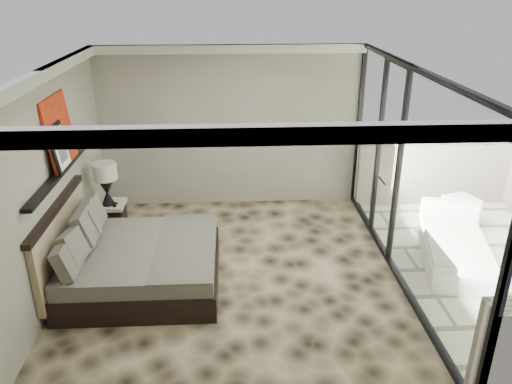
{
  "coord_description": "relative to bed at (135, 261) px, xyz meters",
  "views": [
    {
      "loc": [
        -0.01,
        -5.88,
        3.75
      ],
      "look_at": [
        0.33,
        0.4,
        1.08
      ],
      "focal_mm": 35.0,
      "sensor_mm": 36.0,
      "label": 1
    }
  ],
  "objects": [
    {
      "name": "floor",
      "position": [
        1.3,
        0.1,
        -0.33
      ],
      "size": [
        5.0,
        5.0,
        0.0
      ],
      "primitive_type": "plane",
      "color": "black",
      "rests_on": "ground"
    },
    {
      "name": "ceiling",
      "position": [
        1.3,
        0.1,
        2.46
      ],
      "size": [
        4.5,
        5.0,
        0.02
      ],
      "primitive_type": "cube",
      "color": "silver",
      "rests_on": "back_wall"
    },
    {
      "name": "back_wall",
      "position": [
        1.3,
        2.59,
        1.07
      ],
      "size": [
        4.5,
        0.02,
        2.8
      ],
      "primitive_type": "cube",
      "color": "gray",
      "rests_on": "floor"
    },
    {
      "name": "left_wall",
      "position": [
        -0.94,
        0.1,
        1.07
      ],
      "size": [
        0.02,
        5.0,
        2.8
      ],
      "primitive_type": "cube",
      "color": "gray",
      "rests_on": "floor"
    },
    {
      "name": "glass_wall",
      "position": [
        3.55,
        0.1,
        1.07
      ],
      "size": [
        0.08,
        5.0,
        2.8
      ],
      "primitive_type": "cube",
      "color": "white",
      "rests_on": "floor"
    },
    {
      "name": "terrace_slab",
      "position": [
        5.05,
        0.1,
        -0.39
      ],
      "size": [
        3.0,
        5.0,
        0.12
      ],
      "primitive_type": "cube",
      "color": "#BDB9A1",
      "rests_on": "ground"
    },
    {
      "name": "picture_ledge",
      "position": [
        -0.88,
        0.2,
        1.17
      ],
      "size": [
        0.12,
        2.2,
        0.05
      ],
      "primitive_type": "cube",
      "color": "black",
      "rests_on": "left_wall"
    },
    {
      "name": "bed",
      "position": [
        0.0,
        0.0,
        0.0
      ],
      "size": [
        2.03,
        1.97,
        1.12
      ],
      "color": "black",
      "rests_on": "floor"
    },
    {
      "name": "nightstand",
      "position": [
        -0.62,
        1.49,
        -0.1
      ],
      "size": [
        0.59,
        0.59,
        0.46
      ],
      "primitive_type": "cube",
      "rotation": [
        0.0,
        0.0,
        -0.35
      ],
      "color": "black",
      "rests_on": "floor"
    },
    {
      "name": "table_lamp",
      "position": [
        -0.63,
        1.45,
        0.62
      ],
      "size": [
        0.37,
        0.37,
        0.68
      ],
      "color": "black",
      "rests_on": "nightstand"
    },
    {
      "name": "abstract_canvas",
      "position": [
        -0.89,
        0.52,
        1.64
      ],
      "size": [
        0.13,
        0.9,
        0.9
      ],
      "primitive_type": "cube",
      "rotation": [
        0.0,
        -0.1,
        0.0
      ],
      "color": "#C25510",
      "rests_on": "picture_ledge"
    },
    {
      "name": "framed_print",
      "position": [
        -0.84,
        0.29,
        1.49
      ],
      "size": [
        0.11,
        0.5,
        0.6
      ],
      "primitive_type": "cube",
      "rotation": [
        0.0,
        -0.14,
        0.0
      ],
      "color": "black",
      "rests_on": "picture_ledge"
    },
    {
      "name": "ottoman",
      "position": [
        5.08,
        1.5,
        -0.1
      ],
      "size": [
        0.58,
        0.58,
        0.46
      ],
      "primitive_type": "cube",
      "rotation": [
        0.0,
        0.0,
        0.29
      ],
      "color": "silver",
      "rests_on": "terrace_slab"
    },
    {
      "name": "lounger",
      "position": [
        4.47,
        0.29,
        -0.13
      ],
      "size": [
        1.22,
        1.84,
        0.66
      ],
      "rotation": [
        0.0,
        0.0,
        -0.24
      ],
      "color": "silver",
      "rests_on": "terrace_slab"
    }
  ]
}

